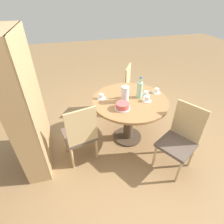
# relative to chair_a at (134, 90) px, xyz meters

# --- Properties ---
(ground_plane) EXTENTS (14.00, 14.00, 0.00)m
(ground_plane) POSITION_rel_chair_a_xyz_m (-0.74, 0.36, -0.48)
(ground_plane) COLOR #937047
(dining_table) EXTENTS (1.12, 1.12, 0.75)m
(dining_table) POSITION_rel_chair_a_xyz_m (-0.74, 0.36, 0.10)
(dining_table) COLOR #473828
(dining_table) RESTS_ON ground_plane
(chair_a) EXTENTS (0.58, 0.58, 0.94)m
(chair_a) POSITION_rel_chair_a_xyz_m (0.00, 0.00, 0.00)
(chair_a) COLOR tan
(chair_a) RESTS_ON ground_plane
(chair_b) EXTENTS (0.50, 0.50, 0.94)m
(chair_b) POSITION_rel_chair_a_xyz_m (-0.99, 1.15, 0.00)
(chair_b) COLOR tan
(chair_b) RESTS_ON ground_plane
(chair_c) EXTENTS (0.57, 0.57, 0.94)m
(chair_c) POSITION_rel_chair_a_xyz_m (-1.42, -0.11, 0.00)
(chair_c) COLOR tan
(chair_c) RESTS_ON ground_plane
(bookshelf) EXTENTS (0.84, 0.28, 1.80)m
(bookshelf) POSITION_rel_chair_a_xyz_m (-0.85, 1.72, 0.36)
(bookshelf) COLOR tan
(bookshelf) RESTS_ON ground_plane
(coffee_pot) EXTENTS (0.11, 0.11, 0.28)m
(coffee_pot) POSITION_rel_chair_a_xyz_m (-0.78, 0.45, 0.40)
(coffee_pot) COLOR silver
(coffee_pot) RESTS_ON dining_table
(water_bottle) EXTENTS (0.08, 0.08, 0.32)m
(water_bottle) POSITION_rel_chair_a_xyz_m (-0.72, 0.21, 0.40)
(water_bottle) COLOR #99C6A3
(water_bottle) RESTS_ON dining_table
(cake_main) EXTENTS (0.21, 0.21, 0.09)m
(cake_main) POSITION_rel_chair_a_xyz_m (-0.94, 0.54, 0.31)
(cake_main) COLOR silver
(cake_main) RESTS_ON dining_table
(cup_a) EXTENTS (0.13, 0.13, 0.07)m
(cup_a) POSITION_rel_chair_a_xyz_m (-0.65, -0.11, 0.30)
(cup_a) COLOR silver
(cup_a) RESTS_ON dining_table
(cup_b) EXTENTS (0.13, 0.13, 0.07)m
(cup_b) POSITION_rel_chair_a_xyz_m (-0.60, 0.76, 0.30)
(cup_b) COLOR silver
(cup_b) RESTS_ON dining_table
(cup_c) EXTENTS (0.13, 0.13, 0.07)m
(cup_c) POSITION_rel_chair_a_xyz_m (-0.84, 0.14, 0.30)
(cup_c) COLOR silver
(cup_c) RESTS_ON dining_table
(cup_d) EXTENTS (0.13, 0.13, 0.07)m
(cup_d) POSITION_rel_chair_a_xyz_m (-0.69, 0.09, 0.30)
(cup_d) COLOR silver
(cup_d) RESTS_ON dining_table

